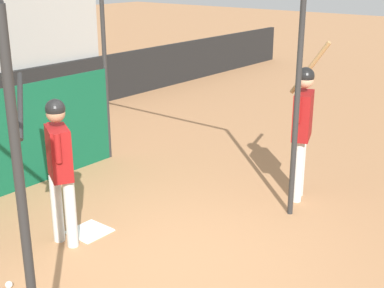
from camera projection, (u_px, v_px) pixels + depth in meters
The scene contains 6 objects.
ground_plane at pixel (167, 259), 5.92m from camera, with size 60.00×60.00×0.00m, color #A8754C.
batting_cage at pixel (22, 116), 6.91m from camera, with size 3.96×3.52×2.91m.
home_plate at pixel (89, 231), 6.52m from camera, with size 0.44×0.44×0.02m.
player_batter at pixel (58, 159), 5.93m from camera, with size 0.64×0.96×1.93m.
player_waiting at pixel (303, 120), 7.12m from camera, with size 0.71×0.61×2.15m.
baseball at pixel (9, 285), 5.38m from camera, with size 0.07×0.07×0.07m.
Camera 1 is at (-3.87, -3.49, 3.11)m, focal length 50.00 mm.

